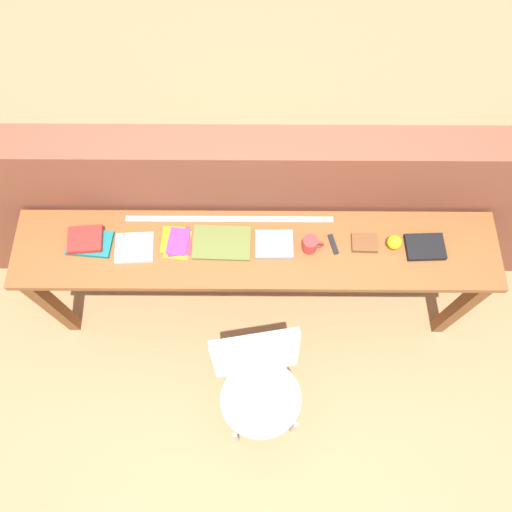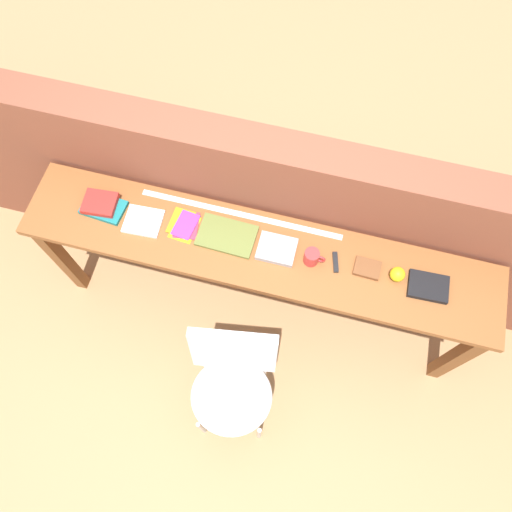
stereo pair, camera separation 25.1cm
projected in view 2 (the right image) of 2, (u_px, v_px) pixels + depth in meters
The scene contains 15 objects.
ground_plane at pixel (246, 346), 3.24m from camera, with size 40.00×40.00×0.00m, color tan.
brick_wall_back at pixel (273, 213), 2.89m from camera, with size 6.00×0.20×1.32m, color brown.
sideboard at pixel (258, 260), 2.68m from camera, with size 2.50×0.44×0.88m.
chair_white_moulded at pixel (232, 381), 2.63m from camera, with size 0.51×0.52×0.89m.
book_stack_leftmost at pixel (102, 205), 2.62m from camera, with size 0.24×0.17×0.05m.
magazine_cycling at pixel (143, 221), 2.60m from camera, with size 0.19×0.16×0.02m, color white.
pamphlet_pile_colourful at pixel (184, 225), 2.60m from camera, with size 0.17×0.19×0.01m.
book_open_centre at pixel (227, 236), 2.57m from camera, with size 0.30×0.19×0.02m, color olive.
book_grey_hardcover at pixel (277, 249), 2.53m from camera, with size 0.19×0.16×0.03m, color #9E9EA3.
mug at pixel (312, 257), 2.48m from camera, with size 0.11×0.08×0.09m.
multitool_folded at pixel (335, 262), 2.51m from camera, with size 0.02×0.11×0.02m, color black.
leather_journal_brown at pixel (367, 268), 2.49m from camera, with size 0.13×0.10×0.02m, color brown.
sports_ball_small at pixel (397, 274), 2.45m from camera, with size 0.07×0.07×0.07m, color yellow.
book_repair_rightmost at pixel (428, 287), 2.45m from camera, with size 0.20×0.14×0.03m, color black.
ruler_metal_back_edge at pixel (241, 214), 2.63m from camera, with size 1.09×0.03×0.00m, color silver.
Camera 2 is at (0.25, -0.73, 3.20)m, focal length 35.00 mm.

